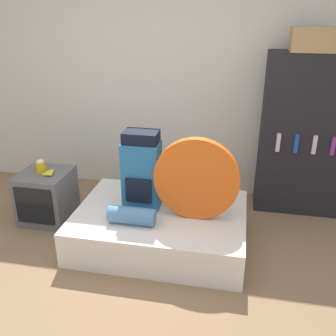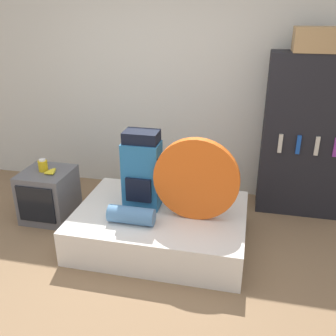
{
  "view_description": "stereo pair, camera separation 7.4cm",
  "coord_description": "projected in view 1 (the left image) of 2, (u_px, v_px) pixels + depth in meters",
  "views": [
    {
      "loc": [
        0.85,
        -2.27,
        2.13
      ],
      "look_at": [
        0.24,
        0.76,
        0.79
      ],
      "focal_mm": 40.0,
      "sensor_mm": 36.0,
      "label": 1
    },
    {
      "loc": [
        0.92,
        -2.26,
        2.13
      ],
      "look_at": [
        0.24,
        0.76,
        0.79
      ],
      "focal_mm": 40.0,
      "sensor_mm": 36.0,
      "label": 2
    }
  ],
  "objects": [
    {
      "name": "wall_back",
      "position": [
        169.0,
        85.0,
        4.33
      ],
      "size": [
        8.0,
        0.05,
        2.6
      ],
      "color": "silver",
      "rests_on": "ground_plane"
    },
    {
      "name": "ground_plane",
      "position": [
        121.0,
        291.0,
        3.04
      ],
      "size": [
        16.0,
        16.0,
        0.0
      ],
      "primitive_type": "plane",
      "color": "#846647"
    },
    {
      "name": "bed",
      "position": [
        161.0,
        226.0,
        3.63
      ],
      "size": [
        1.61,
        1.17,
        0.34
      ],
      "color": "silver",
      "rests_on": "ground_plane"
    },
    {
      "name": "television",
      "position": [
        47.0,
        196.0,
        3.99
      ],
      "size": [
        0.5,
        0.53,
        0.54
      ],
      "color": "#5B5B60",
      "rests_on": "ground_plane"
    },
    {
      "name": "bookshelf",
      "position": [
        303.0,
        136.0,
        3.98
      ],
      "size": [
        0.9,
        0.37,
        1.73
      ],
      "color": "black",
      "rests_on": "ground_plane"
    },
    {
      "name": "canister",
      "position": [
        41.0,
        167.0,
        3.88
      ],
      "size": [
        0.1,
        0.1,
        0.13
      ],
      "color": "gold",
      "rests_on": "television"
    },
    {
      "name": "sleeping_roll",
      "position": [
        132.0,
        216.0,
        3.32
      ],
      "size": [
        0.42,
        0.16,
        0.16
      ],
      "color": "teal",
      "rests_on": "bed"
    },
    {
      "name": "cardboard_box",
      "position": [
        314.0,
        39.0,
        3.57
      ],
      "size": [
        0.43,
        0.3,
        0.23
      ],
      "color": "#A88456",
      "rests_on": "bookshelf"
    },
    {
      "name": "backpack",
      "position": [
        142.0,
        171.0,
        3.51
      ],
      "size": [
        0.35,
        0.27,
        0.75
      ],
      "color": "#23669E",
      "rests_on": "bed"
    },
    {
      "name": "banana_bunch",
      "position": [
        50.0,
        172.0,
        3.86
      ],
      "size": [
        0.12,
        0.16,
        0.03
      ],
      "color": "yellow",
      "rests_on": "television"
    },
    {
      "name": "tent_bag",
      "position": [
        196.0,
        179.0,
        3.31
      ],
      "size": [
        0.77,
        0.08,
        0.77
      ],
      "color": "#E05B19",
      "rests_on": "bed"
    }
  ]
}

